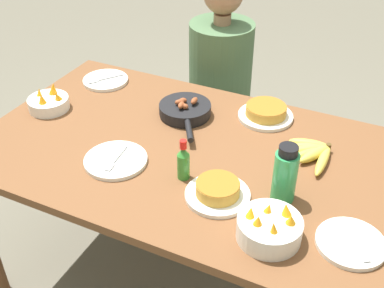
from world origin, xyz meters
TOP-DOWN VIEW (x-y plane):
  - ground_plane at (0.00, 0.00)m, footprint 14.00×14.00m
  - dining_table at (0.00, 0.00)m, footprint 1.67×0.99m
  - banana_bunch at (0.43, 0.17)m, footprint 0.17×0.21m
  - skillet at (-0.14, 0.22)m, footprint 0.25×0.33m
  - frittata_plate_center at (0.19, -0.21)m, footprint 0.22×0.22m
  - frittata_plate_side at (0.18, 0.35)m, footprint 0.23×0.23m
  - empty_plate_near_front at (-0.62, 0.33)m, footprint 0.22×0.22m
  - empty_plate_far_left at (0.64, -0.23)m, footprint 0.21×0.21m
  - empty_plate_far_right at (-0.22, -0.19)m, footprint 0.24×0.24m
  - fruit_bowl_mango at (0.41, -0.31)m, footprint 0.20×0.20m
  - fruit_bowl_citrus at (-0.70, 0.01)m, footprint 0.18×0.18m
  - water_bottle at (0.39, -0.12)m, footprint 0.08×0.08m
  - hot_sauce_bottle at (0.04, -0.16)m, footprint 0.04×0.04m
  - person_figure at (-0.20, 0.76)m, footprint 0.36×0.36m

SIDE VIEW (x-z plane):
  - ground_plane at x=0.00m, z-range 0.00..0.00m
  - person_figure at x=-0.20m, z-range -0.11..1.11m
  - dining_table at x=0.00m, z-range 0.29..1.05m
  - empty_plate_far_right at x=-0.22m, z-range 0.76..0.79m
  - empty_plate_far_left at x=0.64m, z-range 0.76..0.79m
  - empty_plate_near_front at x=-0.62m, z-range 0.76..0.79m
  - banana_bunch at x=0.43m, z-range 0.76..0.80m
  - frittata_plate_center at x=0.19m, z-range 0.76..0.82m
  - frittata_plate_side at x=0.18m, z-range 0.76..0.82m
  - skillet at x=-0.14m, z-range 0.75..0.84m
  - fruit_bowl_citrus at x=-0.70m, z-range 0.74..0.85m
  - fruit_bowl_mango at x=0.41m, z-range 0.75..0.86m
  - hot_sauce_bottle at x=0.04m, z-range 0.76..0.91m
  - water_bottle at x=0.39m, z-range 0.76..0.97m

